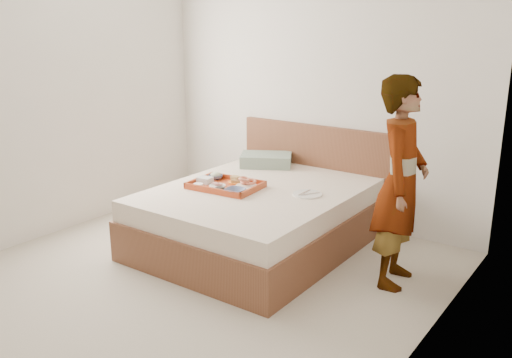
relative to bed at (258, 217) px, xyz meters
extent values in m
cube|color=#BCAF9F|center=(-0.02, -1.00, -0.27)|extent=(3.50, 4.00, 0.01)
cube|color=silver|center=(-0.02, 1.00, 1.04)|extent=(3.50, 0.01, 2.60)
cube|color=silver|center=(-1.77, -1.00, 1.04)|extent=(0.01, 4.00, 2.60)
cube|color=silver|center=(1.73, -1.00, 1.04)|extent=(0.01, 4.00, 2.60)
cube|color=brown|center=(0.00, 0.00, 0.00)|extent=(1.65, 2.00, 0.53)
cube|color=brown|center=(0.00, 0.97, 0.21)|extent=(1.65, 0.06, 0.95)
cube|color=#94A392|center=(-0.40, 0.70, 0.33)|extent=(0.61, 0.55, 0.12)
cube|color=#AB4A24|center=(-0.25, -0.15, 0.29)|extent=(0.63, 0.48, 0.05)
cylinder|color=white|center=(-0.08, -0.07, 0.29)|extent=(0.22, 0.22, 0.01)
imported|color=#172446|center=(-0.05, -0.26, 0.30)|extent=(0.18, 0.18, 0.04)
cylinder|color=black|center=(-0.19, -0.30, 0.30)|extent=(0.09, 0.09, 0.03)
cylinder|color=white|center=(-0.30, -0.19, 0.29)|extent=(0.16, 0.16, 0.01)
cylinder|color=orange|center=(-0.24, -0.01, 0.29)|extent=(0.16, 0.16, 0.01)
imported|color=#172446|center=(-0.46, -0.03, 0.30)|extent=(0.14, 0.14, 0.04)
cube|color=silver|center=(-0.46, -0.18, 0.31)|extent=(0.13, 0.11, 0.05)
cylinder|color=white|center=(-0.42, -0.31, 0.30)|extent=(0.09, 0.09, 0.03)
cylinder|color=white|center=(0.44, 0.10, 0.27)|extent=(0.32, 0.32, 0.01)
imported|color=#EEE6CF|center=(1.27, 0.04, 0.53)|extent=(0.47, 0.63, 1.58)
camera|label=1|loc=(2.66, -3.73, 1.67)|focal=38.42mm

